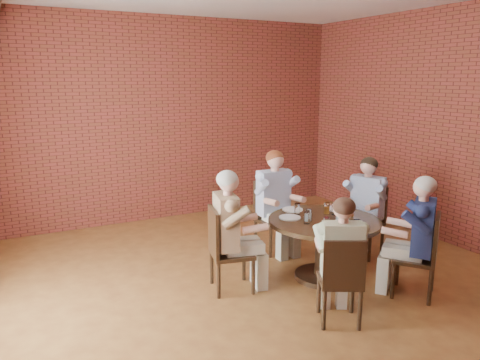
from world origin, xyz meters
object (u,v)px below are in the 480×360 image
dining_table (324,237)px  diner_b (276,202)px  diner_a (365,207)px  chair_d (341,278)px  chair_a (367,217)px  chair_e (424,253)px  diner_c (232,231)px  diner_e (416,237)px  diner_d (341,261)px  smartphone (359,221)px  chair_c (224,247)px  chair_b (272,213)px

dining_table → diner_b: bearing=90.0°
diner_a → chair_d: size_ratio=1.48×
dining_table → chair_a: 1.14m
diner_a → chair_e: 1.32m
diner_a → diner_c: size_ratio=0.97×
diner_b → chair_a: bearing=-32.0°
diner_a → diner_e: (-0.36, -1.20, 0.01)m
diner_d → smartphone: bearing=-112.3°
diner_b → diner_e: size_ratio=1.04×
diner_a → diner_d: 1.95m
diner_a → chair_c: (-2.18, -0.10, -0.15)m
diner_b → diner_c: 1.37m
diner_e → smartphone: diner_e is taller
dining_table → chair_d: chair_d is taller
diner_e → dining_table: bearing=-90.0°
diner_b → chair_c: bearing=-146.2°
diner_a → chair_d: diner_a is taller
dining_table → chair_e: bearing=-53.0°
diner_e → chair_c: bearing=-68.3°
dining_table → diner_a: 1.07m
chair_b → chair_c: size_ratio=1.01×
diner_b → diner_e: bearing=-71.9°
diner_a → smartphone: 0.93m
diner_a → diner_d: size_ratio=1.05×
chair_e → diner_e: size_ratio=0.70×
chair_a → diner_c: bearing=-106.9°
diner_c → diner_e: diner_c is taller
chair_d → chair_e: chair_e is taller
chair_c → diner_d: size_ratio=0.76×
chair_b → diner_e: bearing=-72.7°
dining_table → diner_e: size_ratio=0.97×
diner_e → smartphone: (-0.32, 0.57, 0.07)m
chair_d → smartphone: bearing=-110.8°
chair_a → chair_c: size_ratio=0.98×
dining_table → chair_e: (0.68, -0.90, -0.01)m
chair_a → chair_b: chair_b is taller
diner_b → smartphone: size_ratio=9.69×
dining_table → diner_c: diner_c is taller
diner_d → diner_a: bearing=-110.5°
diner_a → chair_e: size_ratio=1.42×
chair_b → diner_d: bearing=-103.3°
diner_d → chair_e: 1.18m
dining_table → chair_d: 1.10m
dining_table → diner_c: size_ratio=0.95×
diner_c → chair_d: size_ratio=1.53×
chair_e → diner_e: (-0.05, 0.07, 0.17)m
chair_b → diner_a: bearing=-39.0°
chair_a → chair_b: (-1.07, 0.77, 0.01)m
diner_a → chair_d: bearing=-69.3°
diner_c → chair_e: (1.78, -1.16, -0.18)m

